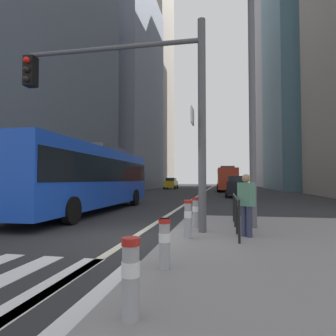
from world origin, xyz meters
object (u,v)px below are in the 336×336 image
city_bus_blue_oncoming (89,175)px  bollard_right (188,217)px  bollard_left (164,241)px  bollard_back (195,211)px  car_oncoming_mid (171,183)px  street_lamp_post (252,61)px  city_bus_red_receding (227,178)px  traffic_signal_gantry (138,95)px  bollard_front (131,274)px  pedestrian_waiting (246,202)px  car_receding_near (236,186)px

city_bus_blue_oncoming → bollard_right: 8.51m
city_bus_blue_oncoming → bollard_left: bearing=-57.4°
bollard_right → bollard_back: 1.56m
car_oncoming_mid → bollard_right: size_ratio=4.29×
street_lamp_post → bollard_left: bearing=-112.4°
city_bus_red_receding → bollard_right: (-1.37, -34.55, -1.17)m
traffic_signal_gantry → street_lamp_post: bearing=17.8°
city_bus_blue_oncoming → bollard_front: (5.61, -10.51, -1.22)m
bollard_front → bollard_right: bollard_right is taller
city_bus_blue_oncoming → bollard_front: city_bus_blue_oncoming is taller
street_lamp_post → traffic_signal_gantry: bearing=-162.2°
traffic_signal_gantry → pedestrian_waiting: traffic_signal_gantry is taller
car_oncoming_mid → pedestrian_waiting: bearing=-77.3°
car_receding_near → bollard_back: (-2.04, -18.76, -0.34)m
car_receding_near → bollard_front: 24.71m
car_receding_near → pedestrian_waiting: car_receding_near is taller
city_bus_red_receding → traffic_signal_gantry: 33.89m
bollard_left → bollard_back: bollard_back is taller
bollard_back → car_oncoming_mid: bearing=101.2°
street_lamp_post → city_bus_blue_oncoming: bearing=150.1°
city_bus_red_receding → street_lamp_post: bearing=-89.3°
car_receding_near → city_bus_blue_oncoming: bearing=-118.8°
bollard_right → car_oncoming_mid: bearing=100.7°
traffic_signal_gantry → bollard_left: (1.50, -3.40, -3.48)m
city_bus_blue_oncoming → pedestrian_waiting: bearing=-39.0°
bollard_left → car_oncoming_mid: bearing=100.0°
bollard_front → pedestrian_waiting: (1.53, 4.74, 0.40)m
street_lamp_post → car_receding_near: bearing=89.0°
city_bus_blue_oncoming → bollard_left: size_ratio=14.90×
car_receding_near → street_lamp_post: size_ratio=0.57×
bollard_left → bollard_right: size_ratio=0.87×
bollard_back → city_bus_blue_oncoming: bearing=140.8°
city_bus_blue_oncoming → bollard_left: 10.47m
car_receding_near → bollard_back: size_ratio=5.01×
street_lamp_post → bollard_back: bearing=-167.7°
traffic_signal_gantry → bollard_front: traffic_signal_gantry is taller
street_lamp_post → bollard_back: (-1.73, -0.38, -4.63)m
car_receding_near → bollard_right: (-2.08, -20.32, -0.32)m
street_lamp_post → pedestrian_waiting: street_lamp_post is taller
city_bus_blue_oncoming → city_bus_red_receding: (7.06, 28.33, -0.00)m
traffic_signal_gantry → bollard_right: bearing=-28.6°
pedestrian_waiting → city_bus_blue_oncoming: bearing=141.0°
car_oncoming_mid → street_lamp_post: street_lamp_post is taller
traffic_signal_gantry → pedestrian_waiting: (3.02, -0.41, -3.07)m
city_bus_red_receding → bollard_back: 33.04m
car_oncoming_mid → bollard_back: bearing=-78.8°
street_lamp_post → pedestrian_waiting: bearing=-102.1°
car_oncoming_mid → traffic_signal_gantry: size_ratio=0.67×
city_bus_blue_oncoming → traffic_signal_gantry: traffic_signal_gantry is taller
bollard_left → city_bus_red_receding: bearing=87.8°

